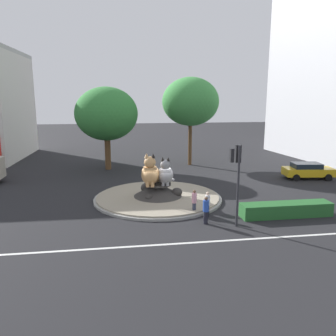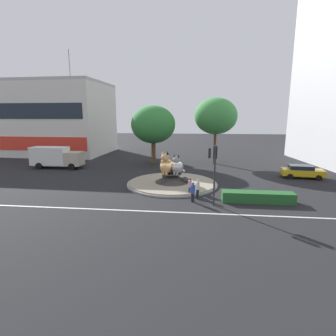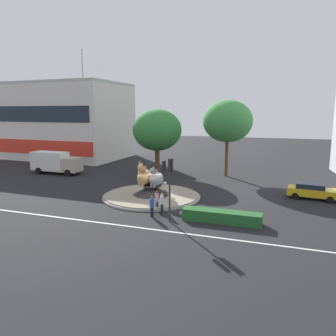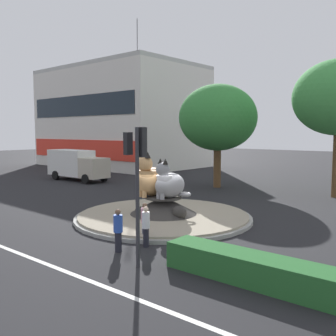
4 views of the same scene
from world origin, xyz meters
TOP-DOWN VIEW (x-y plane):
  - ground_plane at (0.00, 0.00)m, footprint 160.00×160.00m
  - lane_centreline at (0.00, -8.18)m, footprint 112.00×0.20m
  - roundabout_island at (-0.00, 0.01)m, footprint 9.70×9.70m
  - cat_statue_calico at (-0.58, -0.31)m, footprint 1.81×2.50m
  - cat_statue_grey at (0.57, -0.23)m, footprint 1.68×2.22m
  - traffic_light_mast at (3.96, -6.14)m, footprint 0.72×0.52m
  - clipped_hedge_strip at (7.86, -5.00)m, footprint 6.04×1.20m
  - broadleaf_tree_behind_island at (5.32, 13.12)m, footprint 6.37×6.37m
  - second_tree_near_tower at (-4.00, 11.99)m, footprint 6.63×6.63m
  - pedestrian_pink_shirt at (2.00, -3.67)m, footprint 0.32×0.32m
  - pedestrian_blue_shirt at (2.30, -5.55)m, footprint 0.37×0.37m
  - pedestrian_white_shirt at (2.73, -4.38)m, footprint 0.32×0.32m
  - sedan_on_far_lane at (15.08, 4.65)m, footprint 4.80×2.54m

SIDE VIEW (x-z plane):
  - ground_plane at x=0.00m, z-range 0.00..0.00m
  - lane_centreline at x=0.00m, z-range 0.00..0.01m
  - roundabout_island at x=0.00m, z-range -0.26..1.00m
  - clipped_hedge_strip at x=7.86m, z-range 0.00..0.90m
  - sedan_on_far_lane at x=15.08m, z-range 0.05..1.58m
  - pedestrian_pink_shirt at x=2.00m, z-range 0.05..1.72m
  - pedestrian_blue_shirt at x=2.30m, z-range 0.05..1.78m
  - pedestrian_white_shirt at x=2.73m, z-range 0.06..1.77m
  - cat_statue_grey at x=0.57m, z-range 0.97..3.10m
  - cat_statue_calico at x=-0.58m, z-range 0.93..3.39m
  - traffic_light_mast at x=3.96m, z-range 1.15..6.10m
  - second_tree_near_tower at x=-4.00m, z-range 1.56..10.36m
  - broadleaf_tree_behind_island at x=5.32m, z-range 2.24..12.17m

